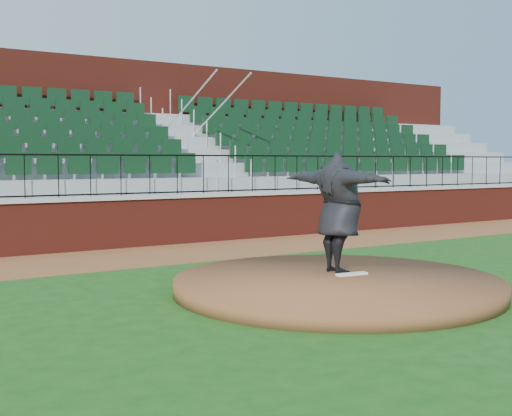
% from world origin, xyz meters
% --- Properties ---
extents(ground, '(90.00, 90.00, 0.00)m').
position_xyz_m(ground, '(0.00, 0.00, 0.00)').
color(ground, '#194814').
rests_on(ground, ground).
extents(warning_track, '(34.00, 3.20, 0.01)m').
position_xyz_m(warning_track, '(0.00, 5.40, 0.01)').
color(warning_track, brown).
rests_on(warning_track, ground).
extents(field_wall, '(34.00, 0.35, 1.20)m').
position_xyz_m(field_wall, '(0.00, 7.00, 0.60)').
color(field_wall, maroon).
rests_on(field_wall, ground).
extents(wall_cap, '(34.00, 0.45, 0.10)m').
position_xyz_m(wall_cap, '(0.00, 7.00, 1.25)').
color(wall_cap, '#B7B7B7').
rests_on(wall_cap, field_wall).
extents(wall_railing, '(34.00, 0.05, 1.00)m').
position_xyz_m(wall_railing, '(0.00, 7.00, 1.80)').
color(wall_railing, black).
rests_on(wall_railing, wall_cap).
extents(seating_stands, '(34.00, 5.10, 4.60)m').
position_xyz_m(seating_stands, '(0.00, 9.72, 2.30)').
color(seating_stands, gray).
rests_on(seating_stands, ground).
extents(concourse_wall, '(34.00, 0.50, 5.50)m').
position_xyz_m(concourse_wall, '(0.00, 12.52, 2.75)').
color(concourse_wall, maroon).
rests_on(concourse_wall, ground).
extents(pitchers_mound, '(5.35, 5.35, 0.25)m').
position_xyz_m(pitchers_mound, '(0.41, -0.29, 0.12)').
color(pitchers_mound, brown).
rests_on(pitchers_mound, ground).
extents(pitching_rubber, '(0.58, 0.21, 0.04)m').
position_xyz_m(pitching_rubber, '(0.76, -0.27, 0.27)').
color(pitching_rubber, white).
rests_on(pitching_rubber, pitchers_mound).
extents(pitcher, '(0.78, 2.55, 2.06)m').
position_xyz_m(pitcher, '(0.78, 0.11, 1.28)').
color(pitcher, black).
rests_on(pitcher, pitchers_mound).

